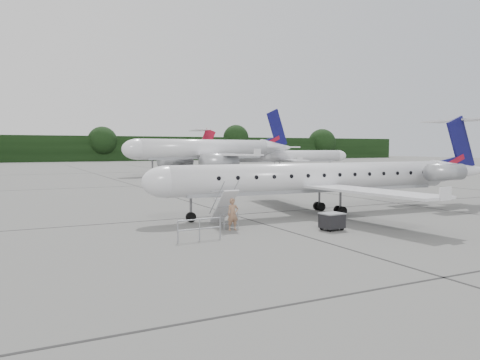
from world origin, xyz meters
name	(u,v)px	position (x,y,z in m)	size (l,w,h in m)	color
ground	(319,220)	(0.00, 0.00, 0.00)	(320.00, 320.00, 0.00)	slate
treeline	(67,149)	(0.00, 130.00, 4.00)	(260.00, 4.00, 8.00)	black
main_regional_jet	(318,163)	(1.46, 2.20, 3.34)	(26.05, 18.75, 6.68)	silver
airstair	(224,208)	(-6.18, 0.40, 1.05)	(0.85, 2.28, 2.09)	silver
passenger	(233,214)	(-6.24, -0.89, 0.85)	(0.62, 0.41, 1.69)	#956B51
safety_railing	(199,230)	(-8.81, -2.63, 0.50)	(2.20, 0.08, 1.00)	#94979C
baggage_cart	(332,221)	(-1.55, -3.22, 0.49)	(1.13, 0.91, 0.98)	black
bg_narrowbody	(206,139)	(12.58, 48.44, 5.66)	(31.52, 22.70, 11.32)	silver
bg_regional_right	(283,150)	(29.04, 51.24, 3.81)	(29.06, 20.93, 7.62)	silver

